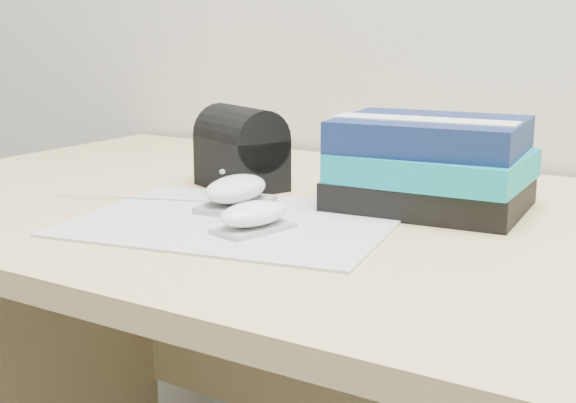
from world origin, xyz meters
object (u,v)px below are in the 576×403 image
Objects in this scene: mouse_rear at (236,192)px; mouse_front at (253,216)px; book_stack at (431,164)px; desk at (414,375)px; pouch at (241,149)px.

mouse_rear is 1.17× the size of mouse_front.
mouse_front is at bearing -118.27° from book_stack.
desk is 15.32× the size of mouse_front.
pouch is at bearing 122.64° from mouse_rear.
pouch is (-0.28, -0.01, 0.29)m from desk.
pouch is at bearing -178.18° from desk.
mouse_front is at bearing -51.25° from pouch.
pouch is at bearing 128.75° from mouse_front.
mouse_front is 0.26m from pouch.
book_stack is at bearing 5.94° from pouch.
mouse_rear is at bearing 135.59° from mouse_front.
mouse_rear is 0.79× the size of pouch.
mouse_rear reaches higher than mouse_front.
mouse_front is at bearing -44.41° from mouse_rear.
book_stack is (0.21, 0.15, 0.03)m from mouse_rear.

